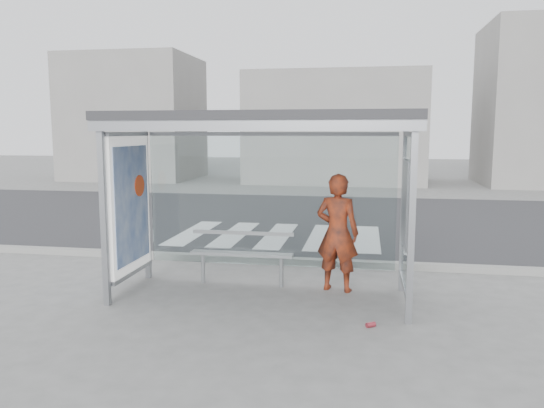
# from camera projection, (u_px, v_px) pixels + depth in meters

# --- Properties ---
(ground) EXTENTS (80.00, 80.00, 0.00)m
(ground) POSITION_uv_depth(u_px,v_px,m) (261.00, 297.00, 7.59)
(ground) COLOR slate
(ground) RESTS_ON ground
(road) EXTENTS (30.00, 10.00, 0.01)m
(road) POSITION_uv_depth(u_px,v_px,m) (311.00, 218.00, 14.42)
(road) COLOR #2E2E31
(road) RESTS_ON ground
(curb) EXTENTS (30.00, 0.18, 0.12)m
(curb) POSITION_uv_depth(u_px,v_px,m) (282.00, 261.00, 9.48)
(curb) COLOR gray
(curb) RESTS_ON ground
(crosswalk) EXTENTS (4.55, 3.00, 0.00)m
(crosswalk) POSITION_uv_depth(u_px,v_px,m) (278.00, 236.00, 12.07)
(crosswalk) COLOR silver
(crosswalk) RESTS_ON ground
(bus_shelter) EXTENTS (4.25, 1.65, 2.62)m
(bus_shelter) POSITION_uv_depth(u_px,v_px,m) (235.00, 158.00, 7.44)
(bus_shelter) COLOR gray
(bus_shelter) RESTS_ON ground
(building_left) EXTENTS (6.00, 5.00, 6.00)m
(building_left) POSITION_uv_depth(u_px,v_px,m) (135.00, 118.00, 26.47)
(building_left) COLOR gray
(building_left) RESTS_ON ground
(building_center) EXTENTS (8.00, 5.00, 5.00)m
(building_center) POSITION_uv_depth(u_px,v_px,m) (335.00, 128.00, 24.81)
(building_center) COLOR gray
(building_center) RESTS_ON ground
(building_right) EXTENTS (5.00, 5.00, 7.00)m
(building_right) POSITION_uv_depth(u_px,v_px,m) (543.00, 105.00, 23.12)
(building_right) COLOR gray
(building_right) RESTS_ON ground
(person) EXTENTS (0.72, 0.55, 1.75)m
(person) POSITION_uv_depth(u_px,v_px,m) (337.00, 233.00, 7.81)
(person) COLOR #BF6612
(person) RESTS_ON ground
(bench) EXTENTS (1.60, 0.21, 0.82)m
(bench) POSITION_uv_depth(u_px,v_px,m) (242.00, 253.00, 8.16)
(bench) COLOR gray
(bench) RESTS_ON ground
(soda_can) EXTENTS (0.13, 0.12, 0.06)m
(soda_can) POSITION_uv_depth(u_px,v_px,m) (371.00, 325.00, 6.42)
(soda_can) COLOR #C33947
(soda_can) RESTS_ON ground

